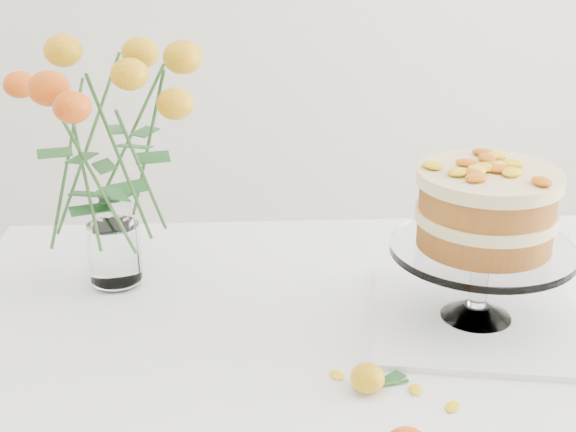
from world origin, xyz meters
name	(u,v)px	position (x,y,z in m)	size (l,w,h in m)	color
table	(407,383)	(0.00, 0.00, 0.67)	(1.43, 0.93, 0.76)	#A2815E
napkin	(475,319)	(0.11, 0.04, 0.76)	(0.31, 0.31, 0.01)	white
cake_stand	(486,217)	(0.11, 0.04, 0.93)	(0.27, 0.27, 0.25)	silver
rose_vase	(105,139)	(-0.46, 0.20, 1.01)	(0.35, 0.35, 0.43)	silver
loose_rose_near	(368,378)	(-0.08, -0.14, 0.78)	(0.08, 0.05, 0.04)	yellow
stray_petal_a	(337,375)	(-0.12, -0.10, 0.76)	(0.03, 0.02, 0.00)	yellow
stray_petal_b	(415,390)	(-0.02, -0.14, 0.76)	(0.03, 0.02, 0.00)	yellow
stray_petal_c	(453,407)	(0.02, -0.18, 0.76)	(0.03, 0.02, 0.00)	yellow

